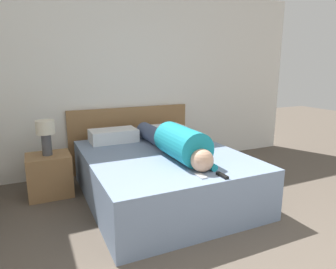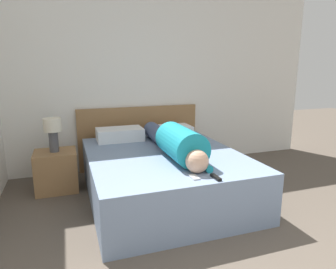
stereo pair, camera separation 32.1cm
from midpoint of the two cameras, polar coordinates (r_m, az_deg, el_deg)
wall_back at (r=4.51m, az=-1.06°, el=10.34°), size 5.30×0.06×2.60m
bed at (r=3.50m, az=1.83°, el=-7.78°), size 1.67×2.02×0.53m
headboard at (r=4.49m, az=-3.40°, el=-0.53°), size 1.79×0.04×0.92m
nightstand at (r=3.89m, az=-18.31°, el=-6.62°), size 0.49×0.44×0.49m
table_lamp at (r=3.75m, az=-18.86°, el=0.80°), size 0.21×0.21×0.41m
person_lying at (r=3.28m, az=4.26°, el=-1.55°), size 0.35×1.67×0.35m
pillow_near_headboard at (r=4.00m, az=-6.91°, el=0.01°), size 0.60×0.35×0.16m
pillow_second at (r=4.21m, az=2.70°, el=0.61°), size 0.57×0.35×0.15m
tv_remote at (r=2.72m, az=12.51°, el=-8.03°), size 0.04×0.15×0.02m
cell_phone at (r=2.71m, az=8.47°, el=-8.09°), size 0.06×0.13×0.01m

